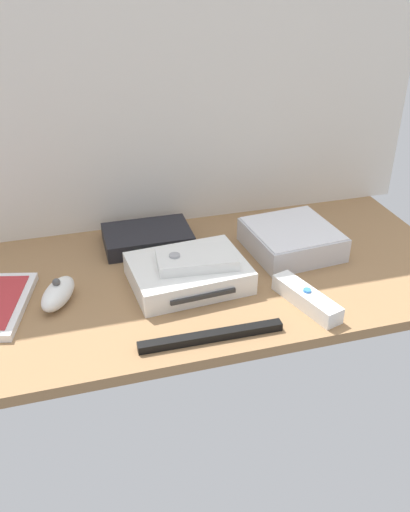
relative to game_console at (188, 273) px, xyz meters
The scene contains 9 objects.
ground_plane 5.51cm from the game_console, 30.20° to the left, with size 100.00×48.00×2.00cm, color #936D47.
back_wall 40.30cm from the game_console, 81.79° to the left, with size 110.00×1.20×64.00cm, color silver.
game_console is the anchor object (origin of this frame).
mini_computer 24.38cm from the game_console, 15.00° to the left, with size 18.43×18.43×5.30cm.
network_router 17.37cm from the game_console, 105.44° to the left, with size 18.07×12.47×3.40cm.
remote_wand 22.15cm from the game_console, 34.92° to the right, with size 7.70×15.21×3.40cm.
remote_nunchuk 23.73cm from the game_console, behind, with size 8.45×10.91×5.10cm.
remote_classic_pad 3.56cm from the game_console, 27.76° to the right, with size 15.07×9.27×2.40cm.
sensor_bar 17.34cm from the game_console, 91.95° to the right, with size 24.00×1.80×1.40cm, color black.
Camera 1 is at (-24.46, -86.45, 56.56)cm, focal length 38.50 mm.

